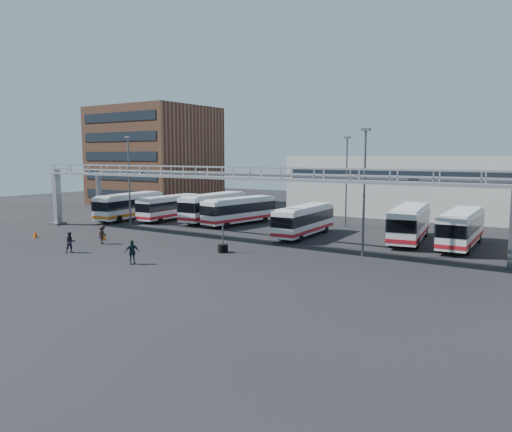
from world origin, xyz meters
The scene contains 20 objects.
ground centered at (0.00, 0.00, 0.00)m, with size 140.00×140.00×0.00m, color black.
gantry centered at (0.00, 5.87, 5.51)m, with size 51.40×5.15×7.10m.
apartment_building centered at (-34.00, 30.00, 8.00)m, with size 18.00×15.00×16.00m, color brown.
warehouse centered at (12.00, 38.00, 4.00)m, with size 42.00×14.00×8.00m, color #9E9E99.
light_pole_left centered at (-16.00, 8.00, 5.73)m, with size 0.70×0.35×10.21m.
light_pole_mid centered at (12.00, 7.00, 5.73)m, with size 0.70×0.35×10.21m.
light_pole_back centered at (4.00, 22.00, 5.73)m, with size 0.70×0.35×10.21m.
bus_0 centered at (-21.51, 12.95, 1.83)m, with size 4.14×11.16×3.31m.
bus_1 centered at (-16.86, 15.46, 1.70)m, with size 2.89×10.21×3.07m.
bus_2 centered at (-11.43, 17.43, 1.89)m, with size 3.33×11.42×3.43m.
bus_3 centered at (-7.17, 16.84, 1.76)m, with size 3.75×10.70×3.18m.
bus_5 centered at (3.31, 13.32, 1.70)m, with size 3.04×10.24×3.07m.
bus_7 centered at (13.02, 16.12, 1.85)m, with size 4.27×11.29×3.35m.
bus_8 centered at (17.70, 15.73, 1.80)m, with size 2.97×10.80×3.25m.
pedestrian_b centered at (-8.94, -5.03, 0.88)m, with size 0.86×0.67×1.76m, color #292431.
pedestrian_c centered at (-10.10, -0.77, 0.88)m, with size 1.14×0.65×1.76m, color #2E211F.
pedestrian_d centered at (-1.27, -5.27, 0.91)m, with size 1.07×0.45×1.82m, color #1A292F.
cone_left centered at (-18.46, -2.13, 0.37)m, with size 0.46×0.46×0.73m, color #E4500C.
cone_right centered at (-11.75, 0.70, 0.38)m, with size 0.48×0.48×0.76m, color #E4500C.
tire_stack centered at (1.60, 2.13, 0.42)m, with size 0.86×0.86×2.47m.
Camera 1 is at (26.68, -30.61, 8.05)m, focal length 35.00 mm.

